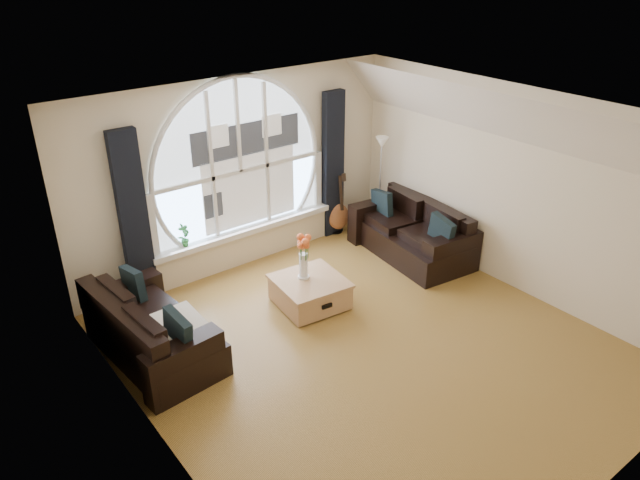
{
  "coord_description": "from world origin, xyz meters",
  "views": [
    {
      "loc": [
        -3.93,
        -4.14,
        4.28
      ],
      "look_at": [
        0.0,
        0.9,
        1.05
      ],
      "focal_mm": 33.63,
      "sensor_mm": 36.0,
      "label": 1
    }
  ],
  "objects": [
    {
      "name": "attic_slope",
      "position": [
        2.2,
        0.0,
        2.35
      ],
      "size": [
        0.92,
        5.5,
        0.72
      ],
      "primitive_type": "cube",
      "color": "silver",
      "rests_on": "ground"
    },
    {
      "name": "arched_window",
      "position": [
        0.0,
        2.72,
        1.62
      ],
      "size": [
        2.6,
        0.06,
        2.15
      ],
      "primitive_type": "cube",
      "color": "silver",
      "rests_on": "wall_back"
    },
    {
      "name": "wall_front",
      "position": [
        0.0,
        -2.75,
        1.35
      ],
      "size": [
        5.0,
        0.01,
        2.7
      ],
      "primitive_type": "cube",
      "color": "beige",
      "rests_on": "ground"
    },
    {
      "name": "wall_back",
      "position": [
        0.0,
        2.75,
        1.35
      ],
      "size": [
        5.0,
        0.01,
        2.7
      ],
      "primitive_type": "cube",
      "color": "beige",
      "rests_on": "ground"
    },
    {
      "name": "curtain_left",
      "position": [
        -1.6,
        2.63,
        1.15
      ],
      "size": [
        0.35,
        0.12,
        2.3
      ],
      "primitive_type": "cube",
      "color": "black",
      "rests_on": "ground"
    },
    {
      "name": "guitar",
      "position": [
        1.66,
        2.54,
        0.53
      ],
      "size": [
        0.41,
        0.34,
        1.06
      ],
      "primitive_type": "cube",
      "rotation": [
        0.0,
        0.0,
        -0.3
      ],
      "color": "brown",
      "rests_on": "ground"
    },
    {
      "name": "ground",
      "position": [
        0.0,
        0.0,
        0.0
      ],
      "size": [
        5.0,
        5.5,
        0.01
      ],
      "primitive_type": "cube",
      "color": "brown",
      "rests_on": "ground"
    },
    {
      "name": "neighbor_house",
      "position": [
        0.15,
        2.71,
        1.5
      ],
      "size": [
        1.7,
        0.02,
        1.5
      ],
      "primitive_type": "cube",
      "color": "silver",
      "rests_on": "wall_back"
    },
    {
      "name": "sofa_right",
      "position": [
        2.04,
        1.31,
        0.4
      ],
      "size": [
        1.11,
        1.9,
        0.8
      ],
      "primitive_type": "cube",
      "rotation": [
        0.0,
        0.0,
        -0.12
      ],
      "color": "black",
      "rests_on": "ground"
    },
    {
      "name": "wall_left",
      "position": [
        -2.5,
        0.0,
        1.35
      ],
      "size": [
        0.01,
        5.5,
        2.7
      ],
      "primitive_type": "cube",
      "color": "beige",
      "rests_on": "ground"
    },
    {
      "name": "wall_right",
      "position": [
        2.5,
        0.0,
        1.35
      ],
      "size": [
        0.01,
        5.5,
        2.7
      ],
      "primitive_type": "cube",
      "color": "beige",
      "rests_on": "ground"
    },
    {
      "name": "window_frame",
      "position": [
        0.0,
        2.69,
        1.62
      ],
      "size": [
        2.76,
        0.08,
        2.15
      ],
      "primitive_type": "cube",
      "color": "white",
      "rests_on": "wall_back"
    },
    {
      "name": "coffee_chest",
      "position": [
        0.03,
        1.15,
        0.21
      ],
      "size": [
        0.93,
        0.93,
        0.41
      ],
      "primitive_type": "cube",
      "rotation": [
        0.0,
        0.0,
        -0.11
      ],
      "color": "tan",
      "rests_on": "ground"
    },
    {
      "name": "potted_plant",
      "position": [
        -0.95,
        2.65,
        0.72
      ],
      "size": [
        0.21,
        0.18,
        0.33
      ],
      "primitive_type": "imported",
      "rotation": [
        0.0,
        0.0,
        0.43
      ],
      "color": "#1E6023",
      "rests_on": "window_sill"
    },
    {
      "name": "throw_blanket",
      "position": [
        -1.84,
        1.1,
        0.5
      ],
      "size": [
        0.56,
        0.56,
        0.1
      ],
      "primitive_type": "cube",
      "rotation": [
        0.0,
        0.0,
        0.02
      ],
      "color": "silver",
      "rests_on": "sofa_left"
    },
    {
      "name": "floor_lamp",
      "position": [
        2.18,
        2.18,
        0.8
      ],
      "size": [
        0.24,
        0.24,
        1.6
      ],
      "primitive_type": "cube",
      "color": "#B2B2B2",
      "rests_on": "ground"
    },
    {
      "name": "ceiling",
      "position": [
        0.0,
        0.0,
        2.7
      ],
      "size": [
        5.0,
        5.5,
        0.01
      ],
      "primitive_type": "cube",
      "color": "silver",
      "rests_on": "ground"
    },
    {
      "name": "sofa_left",
      "position": [
        -2.0,
        1.38,
        0.4
      ],
      "size": [
        1.03,
        1.83,
        0.78
      ],
      "primitive_type": "cube",
      "rotation": [
        0.0,
        0.0,
        0.09
      ],
      "color": "black",
      "rests_on": "ground"
    },
    {
      "name": "window_sill",
      "position": [
        0.0,
        2.65,
        0.51
      ],
      "size": [
        2.9,
        0.22,
        0.08
      ],
      "primitive_type": "cube",
      "color": "white",
      "rests_on": "wall_back"
    },
    {
      "name": "curtain_right",
      "position": [
        1.6,
        2.63,
        1.15
      ],
      "size": [
        0.35,
        0.12,
        2.3
      ],
      "primitive_type": "cube",
      "color": "black",
      "rests_on": "ground"
    },
    {
      "name": "vase_flowers",
      "position": [
        -0.01,
        1.24,
        0.76
      ],
      "size": [
        0.24,
        0.24,
        0.7
      ],
      "primitive_type": "cube",
      "color": "white",
      "rests_on": "coffee_chest"
    }
  ]
}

